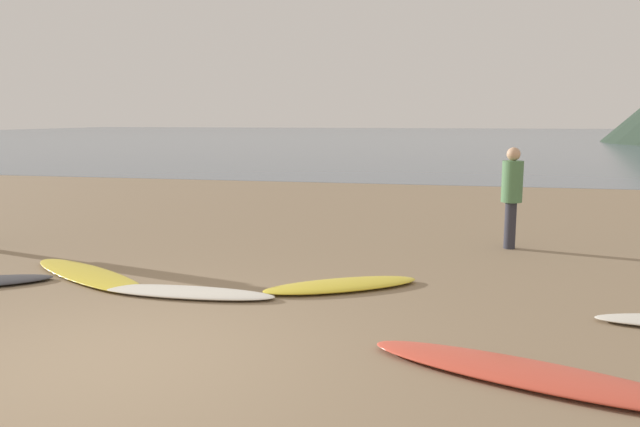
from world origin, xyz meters
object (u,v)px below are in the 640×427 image
Objects in this scene: surfboard_2 at (186,292)px; surfboard_4 at (533,375)px; surfboard_3 at (341,285)px; person_0 at (512,189)px; surfboard_1 at (88,275)px.

surfboard_4 is at bearing -24.44° from surfboard_2.
surfboard_3 is 0.72× the size of surfboard_4.
surfboard_2 is at bearing -18.05° from person_0.
surfboard_1 is 6.27m from person_0.
surfboard_1 is 5.60m from surfboard_4.
surfboard_4 reaches higher than surfboard_2.
surfboard_2 is 1.35× the size of person_0.
surfboard_1 is at bearing 176.66° from surfboard_4.
surfboard_3 is at bearing -7.50° from person_0.
surfboard_1 is 3.28m from surfboard_3.
surfboard_2 is (1.57, -0.48, 0.00)m from surfboard_1.
person_0 reaches higher than surfboard_3.
person_0 is (2.16, 2.82, 0.89)m from surfboard_3.
surfboard_1 is 1.18× the size of surfboard_2.
surfboard_3 is at bearing 33.31° from surfboard_1.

